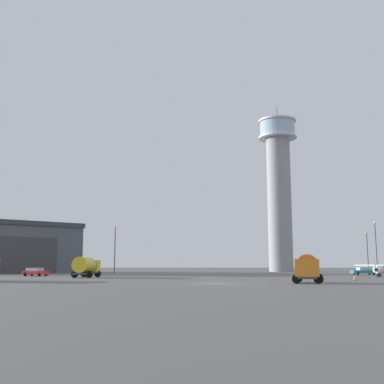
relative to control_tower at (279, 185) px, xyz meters
The scene contains 11 objects.
ground_plane 78.46m from the control_tower, 102.66° to the right, with size 400.00×400.00×0.00m, color #60605E.
control_tower is the anchor object (origin of this frame).
hangar 69.32m from the control_tower, 163.46° to the right, with size 36.17×35.77×11.08m.
truck_fuel_tanker_orange 75.22m from the control_tower, 95.12° to the right, with size 3.89×5.89×3.04m.
truck_fuel_tanker_yellow 67.89m from the control_tower, 123.66° to the right, with size 3.31×6.65×3.03m.
car_red 69.23m from the control_tower, 134.89° to the right, with size 4.55×3.09×1.37m.
car_teal 43.18m from the control_tower, 74.01° to the right, with size 4.67×2.79×1.37m.
light_post_west 33.68m from the control_tower, 59.95° to the right, with size 0.44×0.44×8.62m.
light_post_east 48.32m from the control_tower, 147.05° to the right, with size 0.44×0.44×10.17m.
light_post_centre 36.10m from the control_tower, 61.92° to the right, with size 0.44×0.44×10.39m.
traffic_cone_near_left 66.91m from the control_tower, 89.15° to the right, with size 0.36×0.36×0.71m.
Camera 1 is at (0.60, -50.04, 2.05)m, focal length 43.78 mm.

